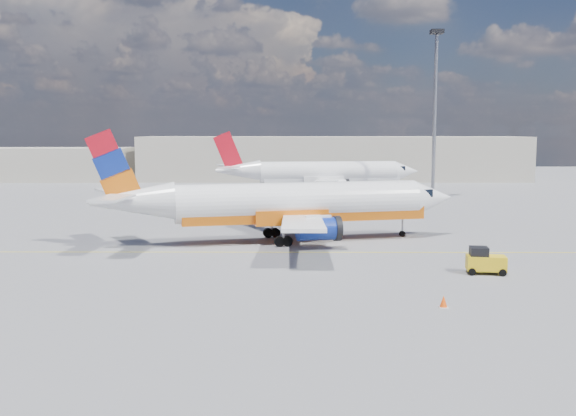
{
  "coord_description": "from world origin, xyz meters",
  "views": [
    {
      "loc": [
        -2.55,
        -44.05,
        8.97
      ],
      "look_at": [
        -2.82,
        1.58,
        3.5
      ],
      "focal_mm": 40.0,
      "sensor_mm": 36.0,
      "label": 1
    }
  ],
  "objects_px": {
    "traffic_cone": "(444,302)",
    "second_jet": "(322,173)",
    "gse_tug": "(485,261)",
    "main_jet": "(288,204)"
  },
  "relations": [
    {
      "from": "main_jet",
      "to": "gse_tug",
      "type": "relative_size",
      "value": 11.99
    },
    {
      "from": "second_jet",
      "to": "gse_tug",
      "type": "bearing_deg",
      "value": -89.13
    },
    {
      "from": "second_jet",
      "to": "traffic_cone",
      "type": "relative_size",
      "value": 46.62
    },
    {
      "from": "traffic_cone",
      "to": "second_jet",
      "type": "bearing_deg",
      "value": 93.37
    },
    {
      "from": "main_jet",
      "to": "traffic_cone",
      "type": "relative_size",
      "value": 47.98
    },
    {
      "from": "second_jet",
      "to": "traffic_cone",
      "type": "height_order",
      "value": "second_jet"
    },
    {
      "from": "second_jet",
      "to": "traffic_cone",
      "type": "bearing_deg",
      "value": -94.53
    },
    {
      "from": "second_jet",
      "to": "main_jet",
      "type": "bearing_deg",
      "value": -104.53
    },
    {
      "from": "main_jet",
      "to": "second_jet",
      "type": "bearing_deg",
      "value": 69.52
    },
    {
      "from": "second_jet",
      "to": "gse_tug",
      "type": "distance_m",
      "value": 52.18
    }
  ]
}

